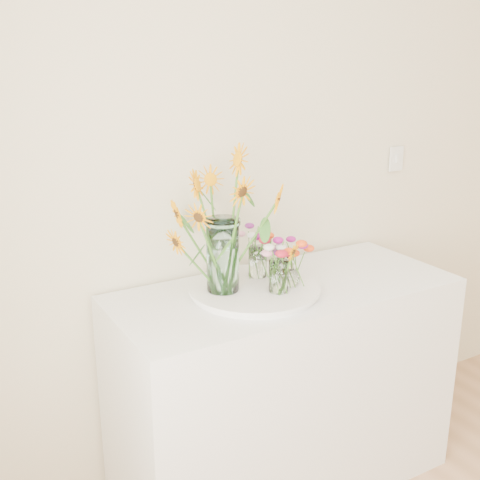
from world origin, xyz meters
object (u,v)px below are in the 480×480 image
(counter, at_px, (283,387))
(tray, at_px, (254,291))
(small_vase_c, at_px, (258,262))
(small_vase_a, at_px, (279,277))
(mason_jar, at_px, (223,255))
(small_vase_b, at_px, (290,271))

(counter, relative_size, tray, 2.89)
(counter, distance_m, small_vase_c, 0.55)
(counter, bearing_deg, small_vase_a, -137.83)
(small_vase_a, distance_m, small_vase_c, 0.18)
(counter, xyz_separation_m, mason_jar, (-0.27, 0.03, 0.62))
(small_vase_a, bearing_deg, tray, 121.45)
(counter, xyz_separation_m, tray, (-0.14, 0.00, 0.46))
(counter, height_order, small_vase_a, small_vase_a)
(tray, distance_m, small_vase_a, 0.13)
(mason_jar, xyz_separation_m, small_vase_a, (0.17, -0.12, -0.08))
(tray, bearing_deg, small_vase_b, -20.81)
(mason_jar, bearing_deg, small_vase_c, 17.90)
(tray, xyz_separation_m, small_vase_b, (0.13, -0.05, 0.07))
(small_vase_c, bearing_deg, small_vase_a, -95.87)
(counter, relative_size, small_vase_b, 11.78)
(small_vase_a, relative_size, small_vase_b, 1.08)
(small_vase_b, bearing_deg, small_vase_a, -154.57)
(mason_jar, distance_m, small_vase_b, 0.28)
(small_vase_c, bearing_deg, tray, -127.52)
(tray, height_order, small_vase_a, small_vase_a)
(counter, bearing_deg, small_vase_b, -106.21)
(counter, height_order, small_vase_b, small_vase_b)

